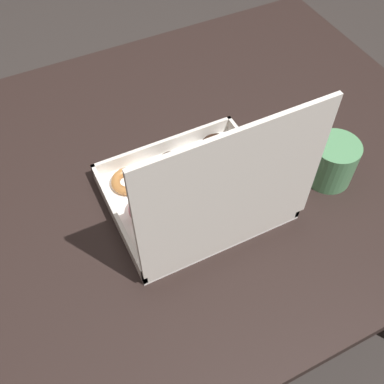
% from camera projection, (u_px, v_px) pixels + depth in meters
% --- Properties ---
extents(ground_plane, '(8.00, 8.00, 0.00)m').
position_uv_depth(ground_plane, '(178.00, 306.00, 1.52)').
color(ground_plane, '#2D2826').
extents(dining_table, '(1.29, 0.94, 0.71)m').
position_uv_depth(dining_table, '(171.00, 194.00, 1.02)').
color(dining_table, black).
rests_on(dining_table, ground_plane).
extents(donut_box, '(0.32, 0.28, 0.32)m').
position_uv_depth(donut_box, '(200.00, 196.00, 0.84)').
color(donut_box, white).
rests_on(donut_box, dining_table).
extents(coffee_mug, '(0.10, 0.10, 0.10)m').
position_uv_depth(coffee_mug, '(332.00, 161.00, 0.90)').
color(coffee_mug, '#4C8456').
rests_on(coffee_mug, dining_table).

